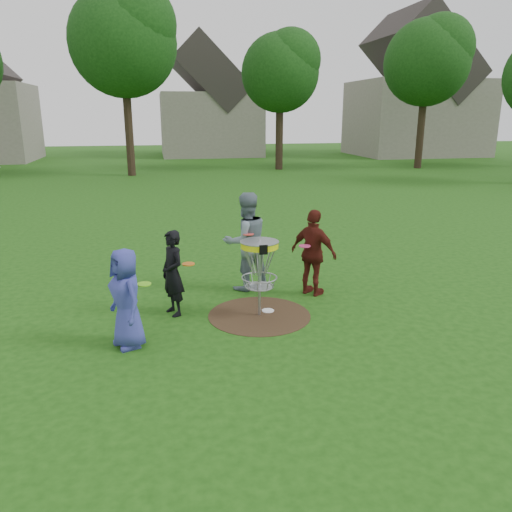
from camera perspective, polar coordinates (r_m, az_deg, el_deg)
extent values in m
plane|color=#19470F|center=(8.82, 0.38, -6.79)|extent=(100.00, 100.00, 0.00)
cylinder|color=#47331E|center=(8.82, 0.38, -6.77)|extent=(1.80, 1.80, 0.01)
imported|color=#383D9B|center=(7.69, -14.60, -4.70)|extent=(0.76, 0.89, 1.53)
imported|color=black|center=(8.74, -9.50, -1.95)|extent=(0.56, 0.65, 1.51)
imported|color=slate|center=(9.85, -1.16, 1.66)|extent=(1.12, 0.97, 1.95)
imported|color=#541A13|center=(9.61, 6.60, 0.35)|extent=(0.94, 1.02, 1.68)
cylinder|color=white|center=(8.99, 1.37, -6.27)|extent=(0.22, 0.22, 0.02)
cylinder|color=#9EA0A5|center=(8.57, 0.39, -2.53)|extent=(0.05, 0.05, 1.38)
cylinder|color=#DEE20B|center=(8.40, 0.40, 1.28)|extent=(0.64, 0.64, 0.10)
cylinder|color=#9EA0A5|center=(8.39, 0.40, 1.65)|extent=(0.66, 0.66, 0.01)
cube|color=black|center=(8.10, 0.86, 0.71)|extent=(0.14, 0.02, 0.16)
torus|color=#9EA0A5|center=(8.57, 0.39, -2.47)|extent=(0.62, 0.62, 0.02)
torus|color=#9EA0A5|center=(8.62, 0.39, -3.48)|extent=(0.50, 0.50, 0.02)
cylinder|color=#9EA0A5|center=(8.63, 0.39, -3.54)|extent=(0.44, 0.44, 0.01)
cylinder|color=#79E719|center=(7.70, -12.70, -3.15)|extent=(0.22, 0.22, 0.02)
cylinder|color=orange|center=(8.64, -7.74, -0.91)|extent=(0.22, 0.22, 0.02)
cylinder|color=#FF4943|center=(9.53, -0.90, 2.54)|extent=(0.22, 0.22, 0.02)
cylinder|color=#F23F82|center=(9.35, 5.58, 1.15)|extent=(0.22, 0.22, 0.02)
cylinder|color=#38281C|center=(29.51, -14.28, 13.38)|extent=(0.46, 0.46, 4.62)
sphere|color=#164211|center=(29.71, -14.95, 22.51)|extent=(5.72, 5.72, 5.72)
cylinder|color=#38281C|center=(31.93, 2.67, 13.24)|extent=(0.46, 0.46, 3.78)
sphere|color=#164211|center=(31.98, 2.77, 20.19)|extent=(4.68, 4.68, 4.68)
cylinder|color=#38281C|center=(34.30, 18.26, 13.03)|extent=(0.46, 0.46, 4.20)
sphere|color=#164211|center=(34.40, 18.92, 20.17)|extent=(5.20, 5.20, 5.20)
cube|color=gray|center=(43.22, -5.27, 14.72)|extent=(8.00, 7.00, 5.00)
cube|color=#2D2826|center=(43.32, -5.41, 19.94)|extent=(6.11, 7.14, 6.11)
cube|color=gray|center=(45.45, 17.78, 14.75)|extent=(10.00, 8.00, 6.00)
cube|color=#2D2826|center=(45.66, 18.32, 20.76)|extent=(7.64, 8.16, 7.64)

